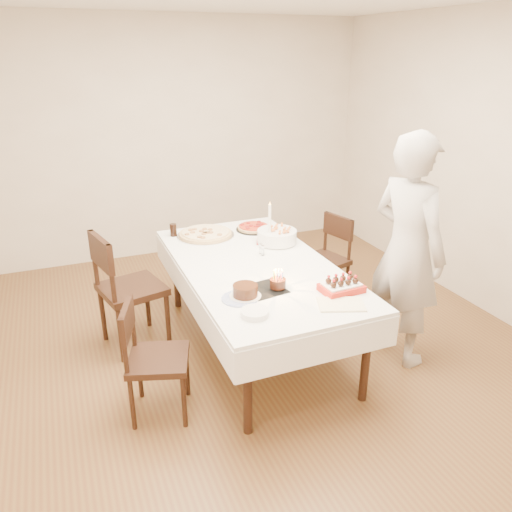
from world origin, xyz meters
name	(u,v)px	position (x,y,z in m)	size (l,w,h in m)	color
floor	(262,350)	(0.00, 0.00, 0.00)	(5.00, 5.00, 0.00)	brown
wall_back	(179,140)	(0.00, 2.50, 1.35)	(4.50, 0.04, 2.70)	beige
wall_right	(496,168)	(2.25, 0.00, 1.35)	(0.04, 5.00, 2.70)	beige
dining_table	(256,306)	(-0.02, 0.08, 0.38)	(1.14, 2.14, 0.75)	silver
chair_right_savory	(323,261)	(0.89, 0.59, 0.43)	(0.44, 0.44, 0.86)	black
chair_left_savory	(132,289)	(-0.95, 0.51, 0.51)	(0.52, 0.52, 1.02)	black
chair_left_dessert	(158,360)	(-0.93, -0.44, 0.42)	(0.43, 0.43, 0.83)	black
person	(407,251)	(1.00, -0.45, 0.91)	(0.66, 0.43, 1.82)	#B8B2AE
pizza_white	(206,234)	(-0.20, 0.86, 0.77)	(0.52, 0.52, 0.04)	beige
pizza_pepperoni	(254,228)	(0.27, 0.85, 0.77)	(0.33, 0.33, 0.04)	red
red_placemat	(272,240)	(0.32, 0.54, 0.75)	(0.27, 0.27, 0.01)	#B21E1E
pasta_bowl	(277,236)	(0.33, 0.45, 0.81)	(0.34, 0.34, 0.11)	white
taper_candle	(270,224)	(0.24, 0.42, 0.95)	(0.09, 0.09, 0.39)	white
shaker_pair	(263,251)	(0.10, 0.24, 0.79)	(0.07, 0.07, 0.09)	white
cola_glass	(173,230)	(-0.47, 0.97, 0.81)	(0.06, 0.06, 0.11)	black
layer_cake	(245,291)	(-0.30, -0.41, 0.80)	(0.22, 0.22, 0.09)	#381B0E
cake_board	(265,290)	(-0.13, -0.36, 0.75)	(0.26, 0.26, 0.01)	black
birthday_cake	(278,279)	(-0.04, -0.38, 0.83)	(0.11, 0.11, 0.13)	#3D1B10
strawberry_box	(341,287)	(0.35, -0.59, 0.79)	(0.29, 0.19, 0.07)	#B22014
box_lid	(341,305)	(0.24, -0.76, 0.75)	(0.30, 0.20, 0.03)	beige
plate_stack	(255,313)	(-0.34, -0.68, 0.77)	(0.18, 0.18, 0.04)	white
china_plate	(240,298)	(-0.35, -0.43, 0.76)	(0.25, 0.25, 0.01)	white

